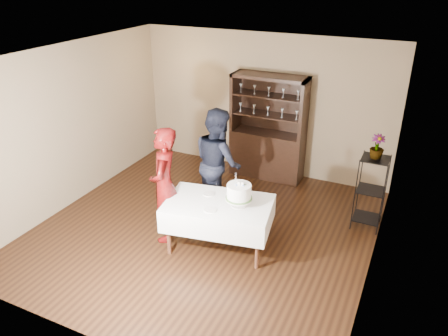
{
  "coord_description": "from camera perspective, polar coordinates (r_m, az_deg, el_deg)",
  "views": [
    {
      "loc": [
        2.76,
        -5.14,
        3.85
      ],
      "look_at": [
        0.29,
        0.1,
        1.09
      ],
      "focal_mm": 35.0,
      "sensor_mm": 36.0,
      "label": 1
    }
  ],
  "objects": [
    {
      "name": "ceiling",
      "position": [
        5.95,
        -3.04,
        14.25
      ],
      "size": [
        5.0,
        5.0,
        0.0
      ],
      "primitive_type": "plane",
      "rotation": [
        3.14,
        0.0,
        0.0
      ],
      "color": "silver",
      "rests_on": "back_wall"
    },
    {
      "name": "plate_near",
      "position": [
        6.02,
        -1.8,
        -5.48
      ],
      "size": [
        0.18,
        0.18,
        0.01
      ],
      "primitive_type": "cylinder",
      "rotation": [
        0.0,
        0.0,
        -0.03
      ],
      "color": "silver",
      "rests_on": "cake_table"
    },
    {
      "name": "woman",
      "position": [
        6.44,
        -7.79,
        -2.23
      ],
      "size": [
        0.63,
        0.76,
        1.77
      ],
      "primitive_type": "imported",
      "rotation": [
        0.0,
        0.0,
        -1.2
      ],
      "color": "#3B0506",
      "rests_on": "floor"
    },
    {
      "name": "wall_left",
      "position": [
        7.77,
        -19.37,
        5.2
      ],
      "size": [
        0.02,
        5.0,
        2.7
      ],
      "primitive_type": "cube",
      "color": "#77684C",
      "rests_on": "floor"
    },
    {
      "name": "back_wall",
      "position": [
        8.5,
        5.2,
        8.23
      ],
      "size": [
        5.0,
        0.02,
        2.7
      ],
      "primitive_type": "cube",
      "color": "#77684C",
      "rests_on": "floor"
    },
    {
      "name": "china_hutch",
      "position": [
        8.45,
        5.69,
        3.16
      ],
      "size": [
        1.4,
        0.48,
        2.0
      ],
      "color": "black",
      "rests_on": "floor"
    },
    {
      "name": "man",
      "position": [
        7.05,
        -0.78,
        0.75
      ],
      "size": [
        1.12,
        1.1,
        1.82
      ],
      "primitive_type": "imported",
      "rotation": [
        0.0,
        0.0,
        2.41
      ],
      "color": "black",
      "rests_on": "floor"
    },
    {
      "name": "floor",
      "position": [
        6.99,
        -2.53,
        -8.01
      ],
      "size": [
        5.0,
        5.0,
        0.0
      ],
      "primitive_type": "plane",
      "color": "black",
      "rests_on": "ground"
    },
    {
      "name": "cake",
      "position": [
        6.02,
        1.97,
        -3.26
      ],
      "size": [
        0.38,
        0.38,
        0.52
      ],
      "rotation": [
        0.0,
        0.0,
        0.0
      ],
      "color": "silver",
      "rests_on": "cake_table"
    },
    {
      "name": "potted_plant",
      "position": [
        6.82,
        19.37,
        2.63
      ],
      "size": [
        0.25,
        0.25,
        0.37
      ],
      "primitive_type": "imported",
      "rotation": [
        0.0,
        0.0,
        0.26
      ],
      "color": "#4A7538",
      "rests_on": "plant_etagere"
    },
    {
      "name": "plate_far",
      "position": [
        6.41,
        -2.0,
        -3.41
      ],
      "size": [
        0.17,
        0.17,
        0.01
      ],
      "primitive_type": "cylinder",
      "rotation": [
        0.0,
        0.0,
        -0.06
      ],
      "color": "silver",
      "rests_on": "cake_table"
    },
    {
      "name": "plant_etagere",
      "position": [
        7.12,
        18.61,
        -2.72
      ],
      "size": [
        0.42,
        0.42,
        1.2
      ],
      "color": "black",
      "rests_on": "floor"
    },
    {
      "name": "wall_right",
      "position": [
        5.72,
        20.0,
        -2.14
      ],
      "size": [
        0.02,
        5.0,
        2.7
      ],
      "primitive_type": "cube",
      "color": "#77684C",
      "rests_on": "floor"
    },
    {
      "name": "cake_table",
      "position": [
        6.3,
        -0.71,
        -5.92
      ],
      "size": [
        1.64,
        1.18,
        0.75
      ],
      "rotation": [
        0.0,
        0.0,
        0.18
      ],
      "color": "white",
      "rests_on": "floor"
    }
  ]
}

